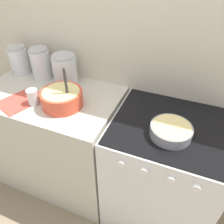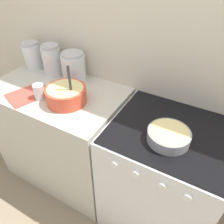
{
  "view_description": "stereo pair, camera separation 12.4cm",
  "coord_description": "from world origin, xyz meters",
  "px_view_note": "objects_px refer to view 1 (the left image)",
  "views": [
    {
      "loc": [
        0.39,
        -0.69,
        1.7
      ],
      "look_at": [
        0.02,
        0.22,
        0.93
      ],
      "focal_mm": 35.0,
      "sensor_mm": 36.0,
      "label": 1
    },
    {
      "loc": [
        0.5,
        -0.63,
        1.7
      ],
      "look_at": [
        0.02,
        0.22,
        0.93
      ],
      "focal_mm": 35.0,
      "sensor_mm": 36.0,
      "label": 2
    }
  ],
  "objects_px": {
    "baking_pan": "(171,131)",
    "tin_can": "(33,97)",
    "storage_jar_left": "(20,62)",
    "storage_jar_middle": "(41,66)",
    "mixing_bowl": "(62,97)",
    "storage_jar_right": "(65,71)",
    "stove": "(160,173)"
  },
  "relations": [
    {
      "from": "stove",
      "to": "storage_jar_right",
      "type": "bearing_deg",
      "value": 166.64
    },
    {
      "from": "storage_jar_left",
      "to": "tin_can",
      "type": "height_order",
      "value": "storage_jar_left"
    },
    {
      "from": "baking_pan",
      "to": "storage_jar_middle",
      "type": "height_order",
      "value": "storage_jar_middle"
    },
    {
      "from": "mixing_bowl",
      "to": "storage_jar_right",
      "type": "height_order",
      "value": "mixing_bowl"
    },
    {
      "from": "baking_pan",
      "to": "stove",
      "type": "bearing_deg",
      "value": 96.38
    },
    {
      "from": "stove",
      "to": "storage_jar_left",
      "type": "relative_size",
      "value": 4.16
    },
    {
      "from": "baking_pan",
      "to": "tin_can",
      "type": "xyz_separation_m",
      "value": [
        -0.85,
        -0.04,
        0.02
      ]
    },
    {
      "from": "storage_jar_left",
      "to": "stove",
      "type": "bearing_deg",
      "value": -8.94
    },
    {
      "from": "mixing_bowl",
      "to": "baking_pan",
      "type": "distance_m",
      "value": 0.68
    },
    {
      "from": "storage_jar_middle",
      "to": "stove",
      "type": "bearing_deg",
      "value": -10.72
    },
    {
      "from": "stove",
      "to": "mixing_bowl",
      "type": "distance_m",
      "value": 0.84
    },
    {
      "from": "storage_jar_right",
      "to": "storage_jar_left",
      "type": "bearing_deg",
      "value": 180.0
    },
    {
      "from": "mixing_bowl",
      "to": "storage_jar_middle",
      "type": "xyz_separation_m",
      "value": [
        -0.33,
        0.25,
        0.04
      ]
    },
    {
      "from": "stove",
      "to": "storage_jar_middle",
      "type": "distance_m",
      "value": 1.15
    },
    {
      "from": "mixing_bowl",
      "to": "tin_can",
      "type": "relative_size",
      "value": 2.57
    },
    {
      "from": "storage_jar_left",
      "to": "storage_jar_middle",
      "type": "relative_size",
      "value": 0.93
    },
    {
      "from": "baking_pan",
      "to": "storage_jar_left",
      "type": "bearing_deg",
      "value": 167.21
    },
    {
      "from": "storage_jar_right",
      "to": "tin_can",
      "type": "height_order",
      "value": "storage_jar_right"
    },
    {
      "from": "stove",
      "to": "mixing_bowl",
      "type": "bearing_deg",
      "value": -174.39
    },
    {
      "from": "storage_jar_left",
      "to": "baking_pan",
      "type": "bearing_deg",
      "value": -12.79
    },
    {
      "from": "baking_pan",
      "to": "storage_jar_left",
      "type": "distance_m",
      "value": 1.24
    },
    {
      "from": "tin_can",
      "to": "storage_jar_middle",
      "type": "bearing_deg",
      "value": 116.42
    },
    {
      "from": "mixing_bowl",
      "to": "baking_pan",
      "type": "relative_size",
      "value": 1.19
    },
    {
      "from": "storage_jar_left",
      "to": "storage_jar_right",
      "type": "distance_m",
      "value": 0.4
    },
    {
      "from": "storage_jar_left",
      "to": "storage_jar_middle",
      "type": "bearing_deg",
      "value": 0.0
    },
    {
      "from": "stove",
      "to": "baking_pan",
      "type": "relative_size",
      "value": 3.99
    },
    {
      "from": "storage_jar_right",
      "to": "tin_can",
      "type": "distance_m",
      "value": 0.32
    },
    {
      "from": "mixing_bowl",
      "to": "stove",
      "type": "bearing_deg",
      "value": 5.61
    },
    {
      "from": "mixing_bowl",
      "to": "baking_pan",
      "type": "bearing_deg",
      "value": -1.7
    },
    {
      "from": "storage_jar_right",
      "to": "stove",
      "type": "bearing_deg",
      "value": -13.36
    },
    {
      "from": "tin_can",
      "to": "storage_jar_right",
      "type": "bearing_deg",
      "value": 81.27
    },
    {
      "from": "storage_jar_left",
      "to": "tin_can",
      "type": "distance_m",
      "value": 0.48
    }
  ]
}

